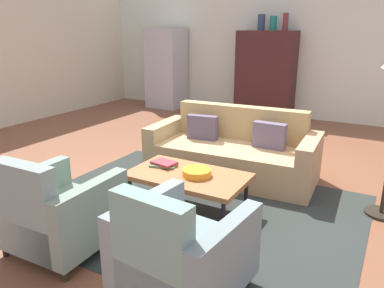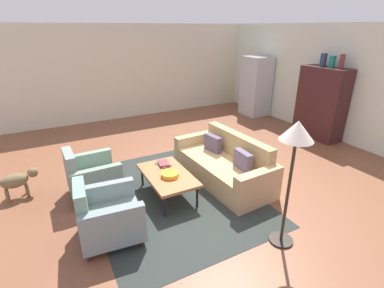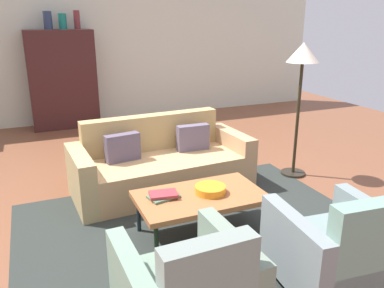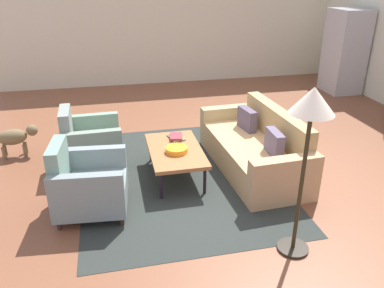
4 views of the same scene
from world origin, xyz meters
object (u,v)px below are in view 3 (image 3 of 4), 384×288
object	(u,v)px
coffee_table	(200,198)
book_stack	(163,195)
vase_tall	(48,20)
fruit_bowl	(210,189)
floor_lamp	(302,65)
cabinet	(63,80)
vase_round	(63,21)
couch	(160,165)
armchair_right	(338,253)
vase_small	(77,20)

from	to	relation	value
coffee_table	book_stack	bearing A→B (deg)	167.76
vase_tall	fruit_bowl	bearing A→B (deg)	-77.51
book_stack	floor_lamp	world-z (taller)	floor_lamp
coffee_table	floor_lamp	xyz separation A→B (m)	(1.77, 0.90, 1.06)
vase_tall	cabinet	bearing A→B (deg)	1.81
vase_tall	vase_round	world-z (taller)	vase_tall
couch	vase_round	size ratio (longest dim) A/B	7.71
coffee_table	vase_round	bearing A→B (deg)	98.23
couch	armchair_right	xyz separation A→B (m)	(0.60, -2.35, 0.06)
book_stack	vase_tall	world-z (taller)	vase_tall
vase_small	vase_tall	bearing A→B (deg)	180.00
book_stack	vase_round	xyz separation A→B (m)	(-0.32, 4.52, 1.50)
armchair_right	floor_lamp	world-z (taller)	floor_lamp
armchair_right	coffee_table	bearing A→B (deg)	122.38
cabinet	floor_lamp	world-z (taller)	cabinet
floor_lamp	fruit_bowl	bearing A→B (deg)	-151.58
vase_small	armchair_right	bearing A→B (deg)	-80.07
cabinet	vase_round	distance (m)	1.04
coffee_table	fruit_bowl	distance (m)	0.13
vase_small	book_stack	bearing A→B (deg)	-89.06
armchair_right	fruit_bowl	world-z (taller)	armchair_right
cabinet	vase_small	bearing A→B (deg)	-0.77
fruit_bowl	couch	bearing A→B (deg)	95.21
fruit_bowl	vase_tall	bearing A→B (deg)	102.49
armchair_right	cabinet	world-z (taller)	cabinet
armchair_right	fruit_bowl	distance (m)	1.27
fruit_bowl	vase_round	distance (m)	4.89
book_stack	vase_round	bearing A→B (deg)	94.10
armchair_right	fruit_bowl	size ratio (longest dim) A/B	2.99
cabinet	vase_round	bearing A→B (deg)	-2.71
fruit_bowl	cabinet	distance (m)	4.70
couch	book_stack	bearing A→B (deg)	70.14
cabinet	floor_lamp	xyz separation A→B (m)	(2.53, -3.70, 0.54)
coffee_table	vase_tall	size ratio (longest dim) A/B	3.81
floor_lamp	couch	bearing A→B (deg)	170.88
armchair_right	book_stack	bearing A→B (deg)	132.39
couch	vase_round	world-z (taller)	vase_round
coffee_table	armchair_right	world-z (taller)	armchair_right
coffee_table	fruit_bowl	bearing A→B (deg)	0.00
couch	coffee_table	bearing A→B (deg)	87.16
couch	floor_lamp	xyz separation A→B (m)	(1.77, -0.28, 1.16)
cabinet	vase_small	world-z (taller)	vase_small
book_stack	vase_round	distance (m)	4.77
fruit_bowl	floor_lamp	size ratio (longest dim) A/B	0.17
armchair_right	vase_round	world-z (taller)	vase_round
couch	book_stack	xyz separation A→B (m)	(-0.34, -1.11, 0.15)
vase_round	floor_lamp	xyz separation A→B (m)	(2.43, -3.69, -0.50)
couch	book_stack	size ratio (longest dim) A/B	7.04
vase_small	cabinet	bearing A→B (deg)	179.23
couch	vase_tall	size ratio (longest dim) A/B	6.82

